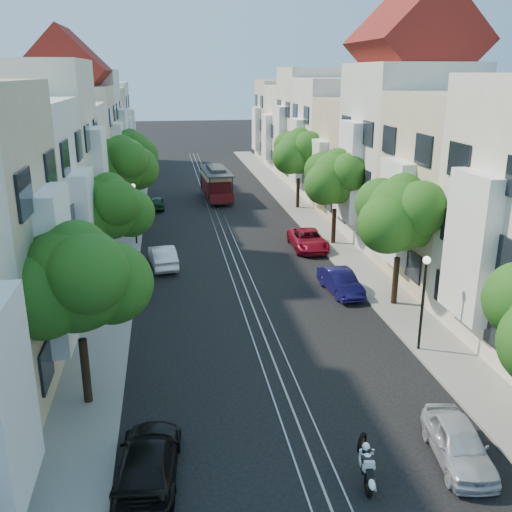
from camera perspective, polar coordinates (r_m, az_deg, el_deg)
name	(u,v)px	position (r m, az deg, el deg)	size (l,w,h in m)	color
ground	(219,220)	(46.30, -3.72, 3.61)	(200.00, 200.00, 0.00)	black
sidewalk_east	(306,216)	(47.47, 5.05, 4.01)	(2.50, 80.00, 0.12)	gray
sidewalk_west	(128,223)	(46.22, -12.71, 3.25)	(2.50, 80.00, 0.12)	gray
rail_left	(212,220)	(46.25, -4.39, 3.59)	(0.06, 80.00, 0.02)	gray
rail_slot	(219,220)	(46.30, -3.72, 3.62)	(0.06, 80.00, 0.02)	gray
rail_right	(226,220)	(46.35, -3.04, 3.65)	(0.06, 80.00, 0.02)	gray
lane_line	(219,220)	(46.30, -3.72, 3.61)	(0.08, 80.00, 0.01)	tan
townhouses_east	(364,153)	(47.76, 10.72, 10.12)	(7.75, 72.00, 12.00)	beige
townhouses_west	(60,161)	(45.73, -19.00, 8.99)	(7.75, 72.00, 11.76)	silver
tree_e_b	(402,216)	(28.82, 14.39, 3.93)	(4.93, 4.08, 6.68)	black
tree_e_c	(337,179)	(38.96, 8.08, 7.66)	(4.84, 3.99, 6.52)	black
tree_e_d	(300,153)	(49.42, 4.38, 10.26)	(5.01, 4.16, 6.85)	black
tree_w_a	(78,281)	(20.07, -17.37, -2.42)	(4.93, 4.08, 6.68)	black
tree_w_b	(110,210)	(31.61, -14.44, 4.51)	(4.72, 3.87, 6.27)	black
tree_w_c	(122,165)	(42.26, -13.25, 8.81)	(5.13, 4.28, 7.09)	black
tree_w_d	(130,152)	(53.19, -12.45, 10.15)	(4.84, 3.99, 6.52)	black
lamp_east	(424,289)	(24.66, 16.45, -3.21)	(0.32, 0.32, 4.16)	black
lamp_west	(134,205)	(39.69, -12.09, 5.05)	(0.32, 0.32, 4.16)	black
sportbike_rider	(366,462)	(17.74, 10.95, -19.58)	(0.59, 1.73, 1.30)	black
cable_car	(216,182)	(53.71, -4.03, 7.42)	(2.66, 7.41, 2.80)	black
parked_car_e_near	(458,443)	(19.35, 19.59, -17.22)	(1.47, 3.66, 1.25)	#ACAFB8
parked_car_e_mid	(341,282)	(31.11, 8.46, -2.58)	(1.34, 3.84, 1.26)	#100D44
parked_car_e_far	(308,240)	(38.59, 5.22, 1.63)	(2.14, 4.65, 1.29)	maroon
parked_car_w_near	(148,460)	(17.96, -10.71, -19.44)	(1.74, 4.28, 1.24)	black
parked_car_w_mid	(163,256)	(35.36, -9.31, -0.03)	(1.41, 4.05, 1.34)	silver
parked_car_w_far	(156,203)	(50.56, -9.95, 5.25)	(1.33, 3.29, 1.12)	#13301D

